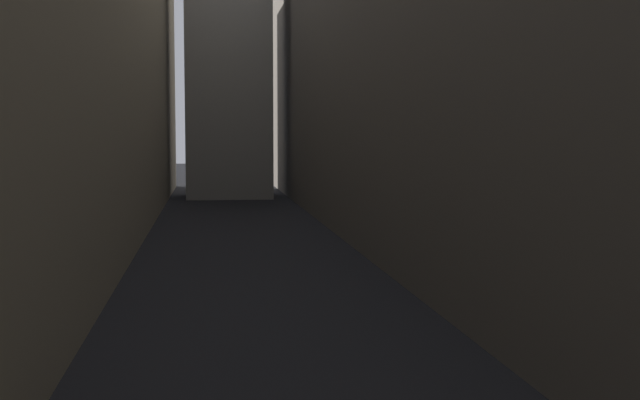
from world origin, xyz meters
name	(u,v)px	position (x,y,z in m)	size (l,w,h in m)	color
ground_plane	(249,255)	(0.00, 48.00, 0.00)	(264.00, 264.00, 0.00)	black
building_block_left	(14,24)	(-11.15, 50.00, 11.19)	(11.30, 108.00, 22.37)	gray
building_block_right	(487,14)	(12.47, 50.00, 12.08)	(13.93, 108.00, 24.16)	#60594F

